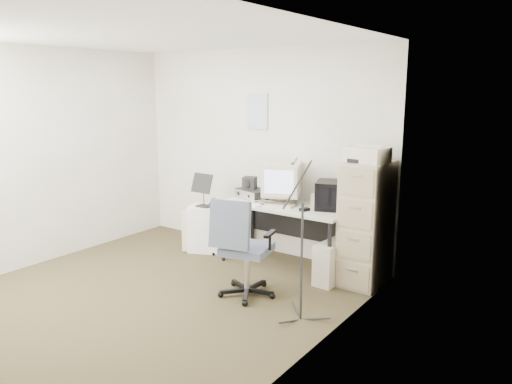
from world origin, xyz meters
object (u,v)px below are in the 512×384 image
Objects in this scene: office_chair at (247,247)px; side_cart at (209,228)px; desk at (287,235)px; filing_cabinet at (366,223)px.

office_chair is 1.74× the size of side_cart.
office_chair is (0.13, -0.95, 0.13)m from desk.
side_cart is (-1.10, -0.09, -0.08)m from desk.
desk is at bearing -178.19° from filing_cabinet.
side_cart is (-1.22, 0.85, -0.21)m from office_chair.
desk is 2.61× the size of side_cart.
desk is 1.10m from side_cart.
filing_cabinet reaches higher than desk.
filing_cabinet is at bearing 1.81° from desk.
desk is (-0.95, -0.03, -0.29)m from filing_cabinet.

